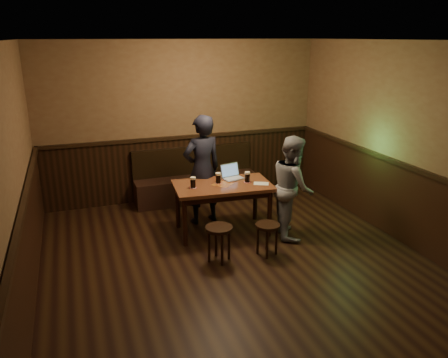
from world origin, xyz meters
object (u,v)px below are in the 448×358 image
Objects in this scene: pint_left at (193,182)px; stool_left at (219,234)px; laptop at (232,175)px; person_suit at (202,170)px; pint_mid at (218,178)px; pub_table at (223,191)px; bench at (196,183)px; person_grey at (292,187)px; stool_right at (267,230)px; pint_right at (247,177)px.

stool_left is at bearing -82.60° from pint_left.
person_suit is at bearing 134.75° from laptop.
pint_mid is at bearing 10.32° from pint_left.
pint_left is 0.42m from pint_mid.
pub_table is 0.35m from laptop.
pint_mid is at bearing -91.86° from bench.
person_grey is at bearing -16.80° from pint_left.
stool_right is at bearing 100.17° from person_suit.
pint_mid is at bearing 111.14° from stool_right.
laptop is at bearing 137.04° from person_suit.
pub_table is 0.20m from pint_mid.
laptop is 0.96m from person_grey.
pint_left is at bearing -107.10° from bench.
pint_mid is 1.10m from person_grey.
stool_right is at bearing -96.82° from laptop.
stool_left is 0.32× the size of person_grey.
person_grey is at bearing -63.92° from bench.
pint_left reaches higher than stool_left.
pub_table is 3.33× the size of stool_right.
pint_mid is 0.11× the size of person_grey.
pint_right is at bearing 47.98° from stool_left.
stool_left is 0.68m from stool_right.
stool_right is 0.26× the size of person_suit.
pint_right is (0.83, -0.03, 0.00)m from pint_left.
pint_left and pint_mid have the same top height.
person_suit is (-0.55, 0.51, 0.02)m from pint_right.
pint_right is 0.10× the size of person_suit.
pub_table is 3.05× the size of stool_left.
person_suit is at bearing 109.84° from stool_right.
pub_table is 1.00m from stool_right.
pint_left is at bearing 131.46° from stool_right.
pint_right is (0.73, 0.81, 0.45)m from stool_left.
stool_left is 2.97× the size of pint_right.
person_suit reaches higher than stool_right.
stool_left is at bearing 72.62° from person_suit.
pint_mid is 0.43m from person_suit.
pint_left is at bearing 178.15° from pint_right.
pub_table is 0.42m from pint_right.
person_suit reaches higher than laptop.
stool_left is 1.39m from person_grey.
stool_right is 2.74× the size of pint_mid.
bench is 6.16× the size of laptop.
bench reaches higher than pub_table.
pint_right is 0.30m from laptop.
pint_mid is at bearing 71.59° from stool_left.
stool_left is 0.28× the size of person_suit.
person_suit is (-0.12, 0.41, 0.02)m from pint_mid.
person_grey is at bearing -26.81° from pint_mid.
stool_right is at bearing -68.86° from pint_mid.
pint_right is at bearing 127.21° from person_suit.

